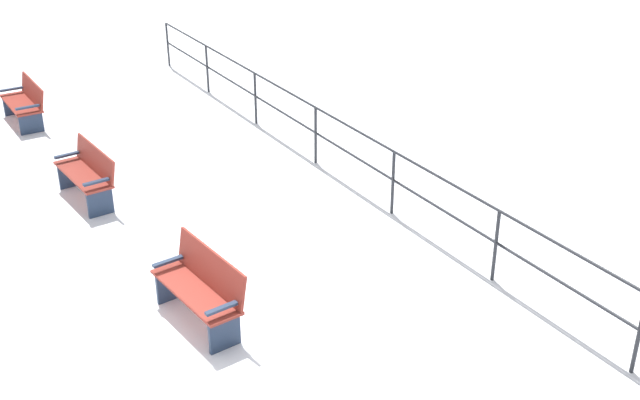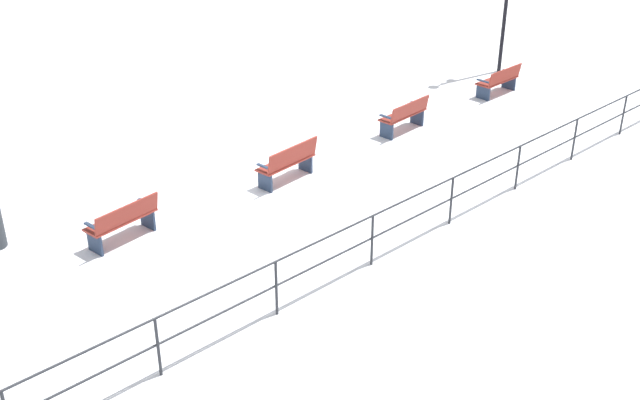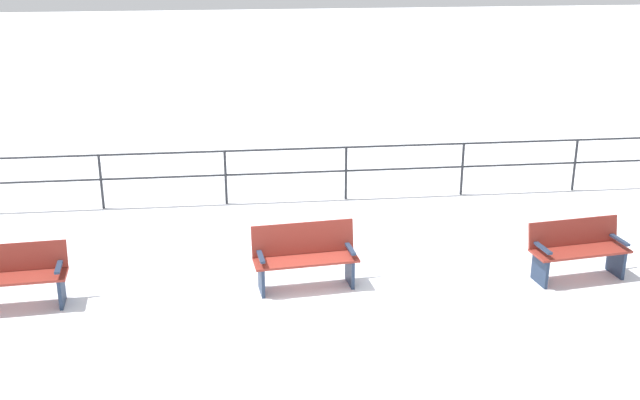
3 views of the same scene
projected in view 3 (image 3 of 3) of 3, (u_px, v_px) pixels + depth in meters
ground_plane at (307, 290)px, 11.37m from camera, size 80.00×80.00×0.00m
bench_second at (12, 276)px, 10.74m from camera, size 0.62×1.53×0.88m
bench_third at (305, 256)px, 11.34m from camera, size 0.67×1.57×0.94m
bench_fourth at (578, 249)px, 11.64m from camera, size 0.71×1.54×0.88m
waterfront_railing at (286, 165)px, 14.76m from camera, size 0.05×20.95×1.07m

